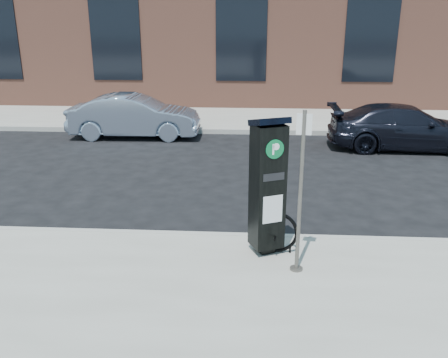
# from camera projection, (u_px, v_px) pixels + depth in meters

# --- Properties ---
(ground) EXTENTS (120.00, 120.00, 0.00)m
(ground) POSITION_uv_depth(u_px,v_px,m) (220.00, 241.00, 8.12)
(ground) COLOR black
(ground) RESTS_ON ground
(sidewalk_far) EXTENTS (60.00, 12.00, 0.15)m
(sidewalk_far) POSITION_uv_depth(u_px,v_px,m) (242.00, 102.00, 21.33)
(sidewalk_far) COLOR gray
(sidewalk_far) RESTS_ON ground
(curb_near) EXTENTS (60.00, 0.12, 0.16)m
(curb_near) POSITION_uv_depth(u_px,v_px,m) (220.00, 238.00, 8.08)
(curb_near) COLOR #9E9B93
(curb_near) RESTS_ON ground
(curb_far) EXTENTS (60.00, 0.12, 0.16)m
(curb_far) POSITION_uv_depth(u_px,v_px,m) (237.00, 132.00, 15.68)
(curb_far) COLOR #9E9B93
(curb_far) RESTS_ON ground
(building) EXTENTS (28.00, 10.05, 8.25)m
(building) POSITION_uv_depth(u_px,v_px,m) (244.00, 7.00, 22.86)
(building) COLOR #925542
(building) RESTS_ON ground
(parking_kiosk) EXTENTS (0.63, 0.60, 2.16)m
(parking_kiosk) POSITION_uv_depth(u_px,v_px,m) (268.00, 185.00, 7.09)
(parking_kiosk) COLOR black
(parking_kiosk) RESTS_ON sidewalk_near
(sign_pole) EXTENTS (0.21, 0.19, 2.34)m
(sign_pole) POSITION_uv_depth(u_px,v_px,m) (300.00, 195.00, 6.54)
(sign_pole) COLOR #4E4945
(sign_pole) RESTS_ON sidewalk_near
(bike_rack) EXTENTS (0.68, 0.14, 0.68)m
(bike_rack) POSITION_uv_depth(u_px,v_px,m) (276.00, 232.00, 7.34)
(bike_rack) COLOR black
(bike_rack) RESTS_ON sidewalk_near
(car_silver) EXTENTS (4.14, 1.53, 1.35)m
(car_silver) POSITION_uv_depth(u_px,v_px,m) (135.00, 116.00, 15.09)
(car_silver) COLOR #8B9AB1
(car_silver) RESTS_ON ground
(car_dark) EXTENTS (4.44, 1.90, 1.28)m
(car_dark) POSITION_uv_depth(u_px,v_px,m) (405.00, 127.00, 13.73)
(car_dark) COLOR black
(car_dark) RESTS_ON ground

